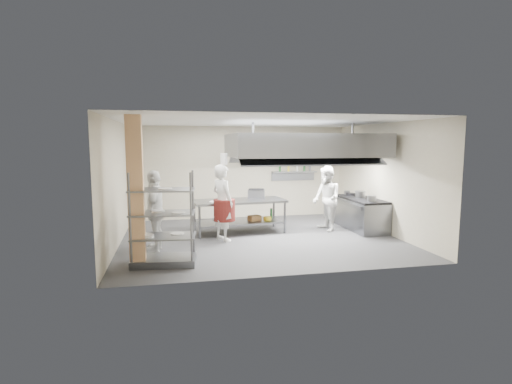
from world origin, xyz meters
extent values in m
plane|color=#37373A|center=(0.00, 0.00, 0.00)|extent=(7.00, 7.00, 0.00)
plane|color=silver|center=(0.00, 0.00, 3.00)|extent=(7.00, 7.00, 0.00)
plane|color=tan|center=(0.00, 3.00, 1.50)|extent=(7.00, 0.00, 7.00)
plane|color=tan|center=(-3.50, 0.00, 1.50)|extent=(0.00, 6.00, 6.00)
plane|color=tan|center=(3.50, 0.00, 1.50)|extent=(0.00, 6.00, 6.00)
cube|color=tan|center=(-2.90, -1.90, 1.50)|extent=(0.30, 0.30, 3.00)
cube|color=slate|center=(1.30, 0.40, 2.40)|extent=(4.00, 2.50, 0.60)
cube|color=white|center=(0.40, 0.40, 2.08)|extent=(1.60, 0.12, 0.04)
cube|color=white|center=(2.20, 0.40, 2.08)|extent=(1.60, 0.12, 0.04)
cube|color=slate|center=(1.80, 2.84, 1.50)|extent=(1.50, 0.28, 0.04)
cube|color=slate|center=(-0.42, 0.77, 0.88)|extent=(2.60, 1.29, 0.06)
cube|color=slate|center=(-0.42, 0.77, 0.30)|extent=(2.39, 1.16, 0.04)
cube|color=gray|center=(3.08, 0.50, 0.42)|extent=(0.80, 2.00, 0.84)
cube|color=black|center=(3.08, 0.50, 0.87)|extent=(0.78, 1.96, 0.06)
imported|color=silver|center=(-0.98, -0.04, 0.97)|extent=(0.75, 0.84, 1.94)
imported|color=white|center=(2.02, 0.48, 0.91)|extent=(0.75, 0.93, 1.82)
imported|color=silver|center=(-2.60, -0.68, 0.93)|extent=(0.63, 1.15, 1.86)
cube|color=slate|center=(0.13, 1.08, 1.03)|extent=(0.55, 0.47, 0.23)
cube|color=brown|center=(0.01, 0.74, 0.39)|extent=(0.39, 0.33, 0.14)
cylinder|color=slate|center=(3.05, 0.51, 1.00)|extent=(0.29, 0.29, 0.20)
cylinder|color=white|center=(-2.40, -1.80, 0.61)|extent=(0.28, 0.28, 0.05)
camera|label=1|loc=(-2.18, -9.95, 2.47)|focal=28.00mm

